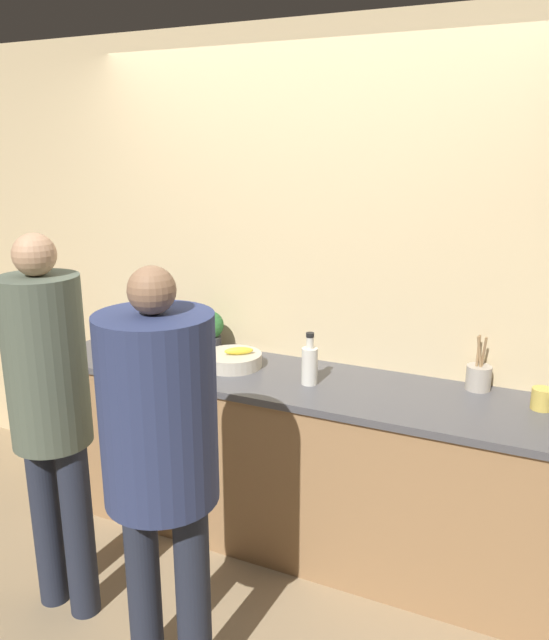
{
  "coord_description": "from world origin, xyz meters",
  "views": [
    {
      "loc": [
        1.15,
        -2.32,
        2.01
      ],
      "look_at": [
        0.0,
        0.15,
        1.25
      ],
      "focal_mm": 35.0,
      "sensor_mm": 36.0,
      "label": 1
    }
  ],
  "objects": [
    {
      "name": "person_center",
      "position": [
        -0.06,
        -0.68,
        1.01
      ],
      "size": [
        0.41,
        0.41,
        1.63
      ],
      "color": "#232838",
      "rests_on": "ground_plane"
    },
    {
      "name": "fruit_bowl",
      "position": [
        -0.35,
        0.37,
        0.94
      ],
      "size": [
        0.31,
        0.31,
        0.11
      ],
      "color": "beige",
      "rests_on": "counter"
    },
    {
      "name": "person_left",
      "position": [
        -0.7,
        -0.55,
        0.99
      ],
      "size": [
        0.33,
        0.33,
        1.69
      ],
      "color": "#232838",
      "rests_on": "ground_plane"
    },
    {
      "name": "cup_yellow",
      "position": [
        1.14,
        0.46,
        0.95
      ],
      "size": [
        0.09,
        0.09,
        0.1
      ],
      "color": "gold",
      "rests_on": "counter"
    },
    {
      "name": "ground_plane",
      "position": [
        0.0,
        0.0,
        0.0
      ],
      "size": [
        14.0,
        14.0,
        0.0
      ],
      "primitive_type": "plane",
      "color": "#9E8460"
    },
    {
      "name": "bottle_dark",
      "position": [
        -0.95,
        0.35,
        1.0
      ],
      "size": [
        0.05,
        0.05,
        0.25
      ],
      "color": "#333338",
      "rests_on": "counter"
    },
    {
      "name": "wall_back",
      "position": [
        0.0,
        0.68,
        1.3
      ],
      "size": [
        5.2,
        0.06,
        2.6
      ],
      "color": "#D6BC8C",
      "rests_on": "ground_plane"
    },
    {
      "name": "counter",
      "position": [
        0.0,
        0.37,
        0.45
      ],
      "size": [
        2.68,
        0.66,
        0.9
      ],
      "color": "#9E754C",
      "rests_on": "ground_plane"
    },
    {
      "name": "potted_plant",
      "position": [
        -0.56,
        0.51,
        1.03
      ],
      "size": [
        0.15,
        0.15,
        0.24
      ],
      "color": "#3D3D42",
      "rests_on": "counter"
    },
    {
      "name": "utensil_crock",
      "position": [
        0.86,
        0.58,
        0.96
      ],
      "size": [
        0.12,
        0.12,
        0.26
      ],
      "color": "#ADA393",
      "rests_on": "counter"
    },
    {
      "name": "bottle_clear",
      "position": [
        0.11,
        0.31,
        1.0
      ],
      "size": [
        0.08,
        0.08,
        0.26
      ],
      "color": "silver",
      "rests_on": "counter"
    },
    {
      "name": "bottle_red",
      "position": [
        -0.84,
        0.17,
        0.98
      ],
      "size": [
        0.07,
        0.07,
        0.21
      ],
      "color": "red",
      "rests_on": "counter"
    }
  ]
}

